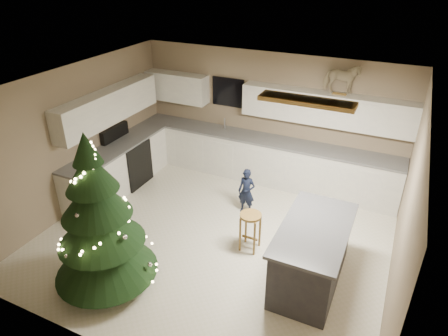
# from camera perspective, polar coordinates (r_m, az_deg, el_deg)

# --- Properties ---
(ground_plane) EXTENTS (5.50, 5.50, 0.00)m
(ground_plane) POSITION_cam_1_polar(r_m,az_deg,el_deg) (6.86, -1.26, -9.76)
(ground_plane) COLOR beige
(room_shell) EXTENTS (5.52, 5.02, 2.61)m
(room_shell) POSITION_cam_1_polar(r_m,az_deg,el_deg) (5.94, -1.23, 3.62)
(room_shell) COLOR gray
(room_shell) RESTS_ON ground_plane
(cabinetry) EXTENTS (5.50, 3.20, 2.00)m
(cabinetry) POSITION_cam_1_polar(r_m,az_deg,el_deg) (8.07, -1.93, 2.80)
(cabinetry) COLOR silver
(cabinetry) RESTS_ON ground_plane
(island) EXTENTS (0.90, 1.70, 0.95)m
(island) POSITION_cam_1_polar(r_m,az_deg,el_deg) (5.90, 12.43, -11.98)
(island) COLOR black
(island) RESTS_ON ground_plane
(bar_stool) EXTENTS (0.34, 0.34, 0.66)m
(bar_stool) POSITION_cam_1_polar(r_m,az_deg,el_deg) (6.34, 3.80, -7.85)
(bar_stool) COLOR olive
(bar_stool) RESTS_ON ground_plane
(christmas_tree) EXTENTS (1.48, 1.43, 2.37)m
(christmas_tree) POSITION_cam_1_polar(r_m,az_deg,el_deg) (5.68, -17.29, -8.12)
(christmas_tree) COLOR #3F2816
(christmas_tree) RESTS_ON ground_plane
(toddler) EXTENTS (0.32, 0.21, 0.87)m
(toddler) POSITION_cam_1_polar(r_m,az_deg,el_deg) (7.24, 3.24, -3.37)
(toddler) COLOR black
(toddler) RESTS_ON ground_plane
(rocking_horse) EXTENTS (0.66, 0.36, 0.55)m
(rocking_horse) POSITION_cam_1_polar(r_m,az_deg,el_deg) (7.49, 16.42, 12.13)
(rocking_horse) COLOR olive
(rocking_horse) RESTS_ON cabinetry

